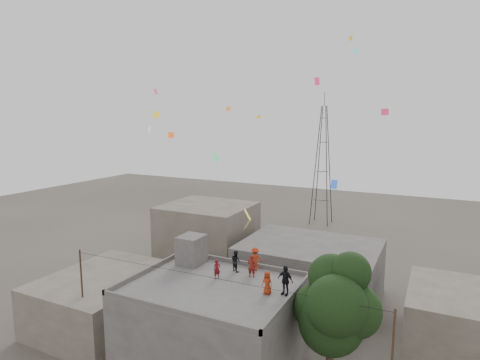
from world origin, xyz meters
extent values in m
cube|color=#4D4A48|center=(0.00, 0.00, 3.00)|extent=(10.00, 8.00, 6.00)
cube|color=#5B5856|center=(0.00, 0.00, 6.05)|extent=(10.00, 8.00, 0.10)
cube|color=#4D4A48|center=(0.00, 3.92, 6.25)|extent=(10.00, 0.15, 0.30)
cube|color=#4D4A48|center=(0.00, -3.92, 6.25)|extent=(10.00, 0.15, 0.30)
cube|color=#4D4A48|center=(4.92, 0.00, 6.25)|extent=(0.15, 8.00, 0.30)
cube|color=#4D4A48|center=(-4.92, 0.00, 6.25)|extent=(0.15, 8.00, 0.30)
cube|color=#4D4A48|center=(-3.20, 2.60, 7.10)|extent=(1.60, 1.80, 2.00)
cube|color=#5B5448|center=(-11.00, 2.00, 2.00)|extent=(8.00, 10.00, 4.00)
cube|color=#4D4A48|center=(2.00, 14.00, 2.50)|extent=(12.00, 9.00, 5.00)
cube|color=#5B5448|center=(-10.00, 16.00, 3.50)|extent=(9.00, 8.00, 7.00)
cube|color=#5B5448|center=(14.00, 10.00, 2.20)|extent=(7.00, 8.00, 4.40)
cylinder|color=black|center=(7.35, 0.60, 3.60)|extent=(0.64, 0.91, 2.14)
sphere|color=black|center=(7.20, 0.50, 5.20)|extent=(3.60, 3.60, 3.60)
sphere|color=black|center=(8.30, 0.80, 6.00)|extent=(3.00, 3.00, 3.00)
sphere|color=black|center=(6.30, 1.00, 5.60)|extent=(2.80, 2.80, 2.80)
sphere|color=black|center=(7.60, -0.30, 6.60)|extent=(3.20, 3.20, 3.20)
sphere|color=black|center=(6.90, 1.40, 7.40)|extent=(2.60, 2.60, 2.60)
sphere|color=black|center=(8.00, 1.10, 8.00)|extent=(2.20, 2.20, 2.20)
cylinder|color=black|center=(-9.50, -1.50, 3.70)|extent=(0.12, 0.12, 7.40)
cylinder|color=black|center=(0.50, -1.25, 7.20)|extent=(20.00, 0.52, 0.02)
cylinder|color=black|center=(-4.85, 39.15, 9.00)|extent=(1.27, 1.27, 18.01)
cylinder|color=black|center=(-3.15, 39.15, 9.00)|extent=(1.27, 1.27, 18.01)
cylinder|color=black|center=(-3.15, 40.85, 9.00)|extent=(1.27, 1.27, 18.01)
cylinder|color=black|center=(-4.85, 40.85, 9.00)|extent=(1.27, 1.27, 18.01)
cube|color=black|center=(-4.00, 40.00, 3.60)|extent=(2.36, 0.08, 0.08)
cube|color=black|center=(-4.00, 40.00, 3.60)|extent=(0.08, 2.36, 0.08)
cube|color=black|center=(-4.00, 40.00, 8.10)|extent=(1.81, 0.08, 0.08)
cube|color=black|center=(-4.00, 40.00, 8.10)|extent=(0.08, 1.81, 0.08)
cube|color=black|center=(-4.00, 40.00, 12.60)|extent=(1.26, 0.08, 0.08)
cube|color=black|center=(-4.00, 40.00, 12.60)|extent=(0.08, 1.26, 0.08)
cube|color=black|center=(-4.00, 40.00, 16.20)|extent=(0.82, 0.08, 0.08)
cube|color=black|center=(-4.00, 40.00, 16.20)|extent=(0.08, 0.82, 0.08)
cylinder|color=black|center=(-4.00, 40.00, 19.00)|extent=(0.08, 0.08, 2.00)
imported|color=maroon|center=(1.58, 2.29, 6.83)|extent=(0.59, 0.44, 1.47)
imported|color=#9A2E11|center=(3.44, 0.42, 6.77)|extent=(0.71, 0.52, 1.35)
imported|color=black|center=(0.21, 2.72, 6.81)|extent=(0.85, 0.78, 1.41)
imported|color=black|center=(4.40, 0.79, 6.97)|extent=(1.09, 0.65, 1.73)
imported|color=#A93013|center=(1.31, 3.40, 6.90)|extent=(1.17, 1.10, 1.59)
imported|color=maroon|center=(-0.28, 1.08, 6.71)|extent=(0.51, 0.53, 1.23)
plane|color=#FF5D1A|center=(-5.94, 4.31, 14.96)|extent=(0.42, 0.37, 0.42)
plane|color=#EE255E|center=(3.96, 7.73, 18.71)|extent=(0.47, 0.39, 0.51)
plane|color=yellow|center=(-2.15, 11.68, 16.31)|extent=(0.38, 0.43, 0.30)
plane|color=blue|center=(5.81, 5.97, 11.90)|extent=(0.53, 0.41, 0.58)
plane|color=silver|center=(-11.27, 8.41, 15.25)|extent=(0.50, 0.38, 0.41)
plane|color=orange|center=(4.31, 16.57, 23.00)|extent=(0.31, 0.30, 0.34)
plane|color=#35C674|center=(0.04, 0.44, 13.94)|extent=(0.28, 0.52, 0.44)
plane|color=#DC335C|center=(8.48, 7.97, 16.60)|extent=(0.48, 0.22, 0.42)
plane|color=yellow|center=(-4.72, 1.13, 16.41)|extent=(0.49, 0.31, 0.39)
plane|color=#51D1F4|center=(4.96, 15.69, 21.77)|extent=(0.35, 0.04, 0.35)
plane|color=#E7487C|center=(-6.57, 3.48, 18.09)|extent=(0.40, 0.25, 0.35)
plane|color=gold|center=(3.28, -1.94, 11.32)|extent=(0.51, 0.68, 0.55)
plane|color=#FF9F27|center=(-4.62, 10.78, 16.98)|extent=(0.49, 0.54, 0.34)
camera|label=1|loc=(11.84, -19.95, 16.20)|focal=30.00mm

